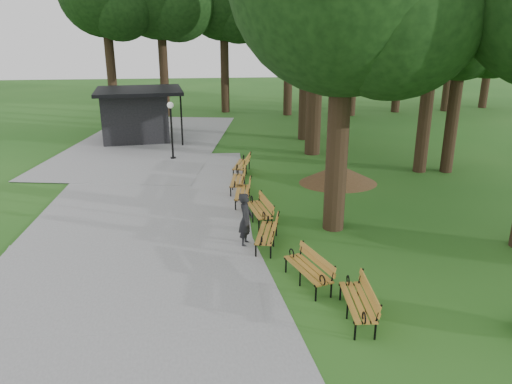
{
  "coord_description": "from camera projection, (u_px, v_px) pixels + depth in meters",
  "views": [
    {
      "loc": [
        -1.53,
        -14.61,
        6.54
      ],
      "look_at": [
        0.1,
        1.27,
        1.1
      ],
      "focal_mm": 34.73,
      "sensor_mm": 36.0,
      "label": 1
    }
  ],
  "objects": [
    {
      "name": "lawn_tree_5",
      "position": [
        467.0,
        6.0,
        20.76
      ],
      "size": [
        5.71,
        5.71,
        10.13
      ],
      "color": "black",
      "rests_on": "ground"
    },
    {
      "name": "bench_0",
      "position": [
        357.0,
        302.0,
        11.43
      ],
      "size": [
        0.77,
        1.94,
        0.88
      ],
      "primitive_type": null,
      "rotation": [
        0.0,
        0.0,
        -1.64
      ],
      "color": "#B27729",
      "rests_on": "ground"
    },
    {
      "name": "bench_4",
      "position": [
        243.0,
        192.0,
        18.86
      ],
      "size": [
        0.88,
        1.97,
        0.88
      ],
      "primitive_type": null,
      "rotation": [
        0.0,
        0.0,
        -1.7
      ],
      "color": "#B27729",
      "rests_on": "ground"
    },
    {
      "name": "ground",
      "position": [
        257.0,
        237.0,
        16.01
      ],
      "size": [
        100.0,
        100.0,
        0.0
      ],
      "primitive_type": "plane",
      "color": "#215618",
      "rests_on": "ground"
    },
    {
      "name": "kiosk",
      "position": [
        136.0,
        115.0,
        28.85
      ],
      "size": [
        5.25,
        4.7,
        3.01
      ],
      "primitive_type": null,
      "rotation": [
        0.0,
        0.0,
        0.11
      ],
      "color": "black",
      "rests_on": "ground"
    },
    {
      "name": "bench_2",
      "position": [
        267.0,
        233.0,
        15.19
      ],
      "size": [
        1.08,
        2.0,
        0.88
      ],
      "primitive_type": null,
      "rotation": [
        0.0,
        0.0,
        -1.81
      ],
      "color": "#B27729",
      "rests_on": "ground"
    },
    {
      "name": "lawn_tree_1",
      "position": [
        437.0,
        11.0,
        20.87
      ],
      "size": [
        5.56,
        5.56,
        9.88
      ],
      "color": "black",
      "rests_on": "ground"
    },
    {
      "name": "lamp_post",
      "position": [
        171.0,
        118.0,
        24.52
      ],
      "size": [
        0.32,
        0.32,
        2.9
      ],
      "color": "black",
      "rests_on": "ground"
    },
    {
      "name": "bench_6",
      "position": [
        241.0,
        165.0,
        22.57
      ],
      "size": [
        1.1,
        2.0,
        0.88
      ],
      "primitive_type": null,
      "rotation": [
        0.0,
        0.0,
        -1.83
      ],
      "color": "#B27729",
      "rests_on": "ground"
    },
    {
      "name": "path",
      "position": [
        142.0,
        208.0,
        18.44
      ],
      "size": [
        12.0,
        38.0,
        0.06
      ],
      "primitive_type": "cube",
      "color": "gray",
      "rests_on": "ground"
    },
    {
      "name": "bench_3",
      "position": [
        259.0,
        210.0,
        17.08
      ],
      "size": [
        0.92,
        1.98,
        0.88
      ],
      "primitive_type": null,
      "rotation": [
        0.0,
        0.0,
        -1.42
      ],
      "color": "#B27729",
      "rests_on": "ground"
    },
    {
      "name": "dirt_mound",
      "position": [
        338.0,
        174.0,
        21.3
      ],
      "size": [
        2.82,
        2.82,
        0.82
      ],
      "primitive_type": "cone",
      "color": "#47301C",
      "rests_on": "ground"
    },
    {
      "name": "bench_1",
      "position": [
        308.0,
        269.0,
        12.95
      ],
      "size": [
        1.19,
        2.0,
        0.88
      ],
      "primitive_type": null,
      "rotation": [
        0.0,
        0.0,
        -1.26
      ],
      "color": "#B27729",
      "rests_on": "ground"
    },
    {
      "name": "person",
      "position": [
        246.0,
        220.0,
        15.15
      ],
      "size": [
        0.57,
        0.71,
        1.7
      ],
      "primitive_type": "imported",
      "rotation": [
        0.0,
        0.0,
        1.26
      ],
      "color": "black",
      "rests_on": "ground"
    },
    {
      "name": "bench_5",
      "position": [
        238.0,
        181.0,
        20.28
      ],
      "size": [
        0.91,
        1.97,
        0.88
      ],
      "primitive_type": null,
      "rotation": [
        0.0,
        0.0,
        -1.72
      ],
      "color": "#B27729",
      "rests_on": "ground"
    }
  ]
}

